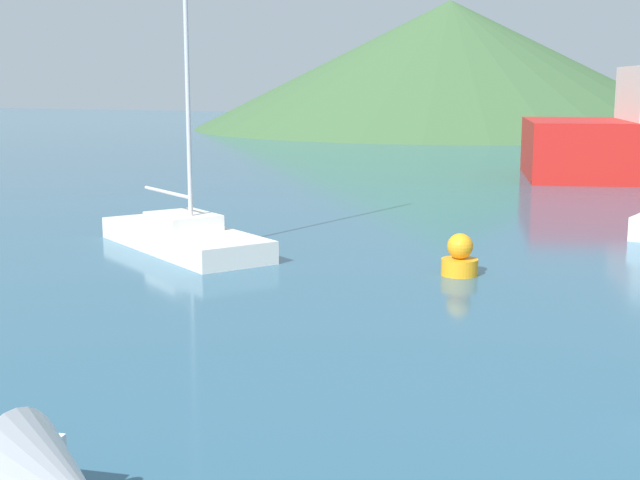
% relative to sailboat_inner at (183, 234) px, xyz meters
% --- Properties ---
extents(sailboat_inner, '(6.57, 5.20, 11.02)m').
position_rel_sailboat_inner_xyz_m(sailboat_inner, '(0.00, 0.00, 0.00)').
color(sailboat_inner, white).
rests_on(sailboat_inner, ground_plane).
extents(buoy_marker, '(0.88, 0.88, 1.01)m').
position_rel_sailboat_inner_xyz_m(buoy_marker, '(7.80, -0.17, -0.03)').
color(buoy_marker, orange).
rests_on(buoy_marker, ground_plane).
extents(hill_west, '(50.74, 50.74, 12.46)m').
position_rel_sailboat_inner_xyz_m(hill_west, '(-11.10, 67.16, 5.78)').
color(hill_west, '#3D6038').
rests_on(hill_west, ground_plane).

